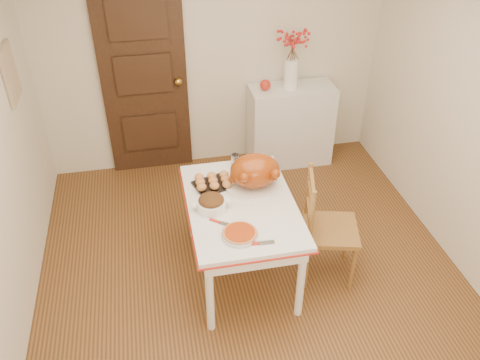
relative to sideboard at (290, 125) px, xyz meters
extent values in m
cube|color=#402B17|center=(-0.80, -1.78, -0.44)|extent=(3.50, 4.00, 0.00)
cube|color=beige|center=(-0.80, 0.22, 0.81)|extent=(3.50, 0.00, 2.50)
cube|color=#352213|center=(-1.50, 0.19, 0.59)|extent=(0.85, 0.06, 2.06)
cube|color=#CEBF8C|center=(-2.53, -0.58, 1.06)|extent=(0.03, 0.35, 0.45)
cube|color=silver|center=(0.00, 0.00, 0.00)|extent=(0.89, 0.39, 0.89)
sphere|color=red|center=(-0.29, 0.00, 0.50)|extent=(0.11, 0.11, 0.11)
cylinder|color=#9B310C|center=(-0.96, -1.97, 0.31)|extent=(0.29, 0.29, 0.05)
cylinder|color=white|center=(-0.82, -1.08, 0.34)|extent=(0.08, 0.08, 0.11)
camera|label=1|loc=(-1.49, -4.55, 2.63)|focal=37.20mm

